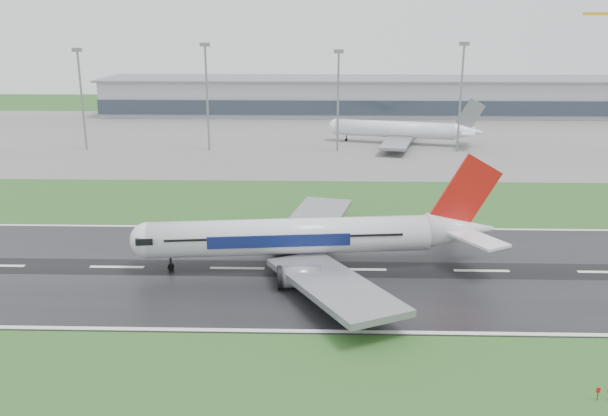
{
  "coord_description": "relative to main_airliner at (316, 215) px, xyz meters",
  "views": [
    {
      "loc": [
        -26.29,
        -96.73,
        38.95
      ],
      "look_at": [
        -29.32,
        12.0,
        7.0
      ],
      "focal_mm": 37.38,
      "sensor_mm": 36.0,
      "label": 1
    }
  ],
  "objects": [
    {
      "name": "apron",
      "position": [
        27.06,
        123.37,
        -8.91
      ],
      "size": [
        400.0,
        130.0,
        0.08
      ],
      "primitive_type": "cube",
      "color": "slate",
      "rests_on": "ground"
    },
    {
      "name": "runway",
      "position": [
        27.06,
        -1.63,
        -8.9
      ],
      "size": [
        400.0,
        45.0,
        0.1
      ],
      "primitive_type": "cube",
      "color": "black",
      "rests_on": "ground"
    },
    {
      "name": "floodmast_1",
      "position": [
        -34.78,
        98.37,
        7.03
      ],
      "size": [
        0.64,
        0.64,
        31.96
      ],
      "primitive_type": "cylinder",
      "color": "gray",
      "rests_on": "ground"
    },
    {
      "name": "floodmast_2",
      "position": [
        5.81,
        98.37,
        6.05
      ],
      "size": [
        0.64,
        0.64,
        30.01
      ],
      "primitive_type": "cylinder",
      "color": "gray",
      "rests_on": "ground"
    },
    {
      "name": "parked_airliner",
      "position": [
        27.08,
        111.33,
        -1.28
      ],
      "size": [
        61.88,
        59.26,
        15.19
      ],
      "primitive_type": null,
      "rotation": [
        0.0,
        0.0,
        -0.24
      ],
      "color": "white",
      "rests_on": "apron"
    },
    {
      "name": "floodmast_0",
      "position": [
        -74.09,
        98.37,
        6.24
      ],
      "size": [
        0.64,
        0.64,
        30.37
      ],
      "primitive_type": "cylinder",
      "color": "gray",
      "rests_on": "ground"
    },
    {
      "name": "main_airliner",
      "position": [
        0.0,
        0.0,
        0.0
      ],
      "size": [
        66.01,
        63.49,
        17.7
      ],
      "primitive_type": null,
      "rotation": [
        0.0,
        0.0,
        0.11
      ],
      "color": "silver",
      "rests_on": "runway"
    },
    {
      "name": "ground",
      "position": [
        27.06,
        -1.63,
        -8.95
      ],
      "size": [
        520.0,
        520.0,
        0.0
      ],
      "primitive_type": "plane",
      "color": "#24521E",
      "rests_on": "ground"
    },
    {
      "name": "floodmast_3",
      "position": [
        43.37,
        98.37,
        7.18
      ],
      "size": [
        0.64,
        0.64,
        32.27
      ],
      "primitive_type": "cylinder",
      "color": "gray",
      "rests_on": "ground"
    },
    {
      "name": "terminal",
      "position": [
        27.06,
        183.37,
        -1.45
      ],
      "size": [
        240.0,
        36.0,
        15.0
      ],
      "primitive_type": "cube",
      "color": "#9699A1",
      "rests_on": "ground"
    }
  ]
}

